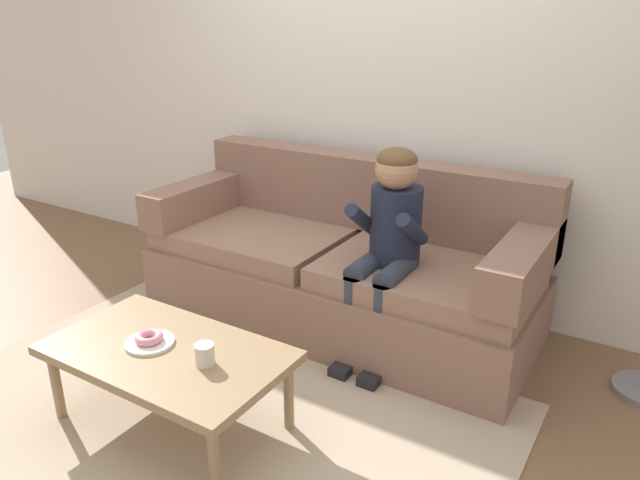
{
  "coord_description": "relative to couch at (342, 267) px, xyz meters",
  "views": [
    {
      "loc": [
        1.61,
        -1.89,
        1.7
      ],
      "look_at": [
        0.16,
        0.45,
        0.65
      ],
      "focal_mm": 33.37,
      "sensor_mm": 36.0,
      "label": 1
    }
  ],
  "objects": [
    {
      "name": "ground",
      "position": [
        -0.06,
        -0.85,
        -0.34
      ],
      "size": [
        10.0,
        10.0,
        0.0
      ],
      "primitive_type": "plane",
      "color": "brown"
    },
    {
      "name": "wall_back",
      "position": [
        -0.06,
        0.55,
        1.06
      ],
      "size": [
        8.0,
        0.1,
        2.8
      ],
      "primitive_type": "cube",
      "color": "silver",
      "rests_on": "ground"
    },
    {
      "name": "area_rug",
      "position": [
        -0.06,
        -1.1,
        -0.33
      ],
      "size": [
        2.62,
        1.72,
        0.01
      ],
      "primitive_type": "cube",
      "color": "tan",
      "rests_on": "ground"
    },
    {
      "name": "couch",
      "position": [
        0.0,
        0.0,
        0.0
      ],
      "size": [
        2.21,
        0.9,
        0.92
      ],
      "color": "#846051",
      "rests_on": "ground"
    },
    {
      "name": "coffee_table",
      "position": [
        -0.15,
        -1.23,
        0.01
      ],
      "size": [
        1.03,
        0.6,
        0.38
      ],
      "color": "#937551",
      "rests_on": "ground"
    },
    {
      "name": "person_child",
      "position": [
        0.38,
        -0.2,
        0.33
      ],
      "size": [
        0.34,
        0.58,
        1.1
      ],
      "color": "#1E2338",
      "rests_on": "ground"
    },
    {
      "name": "plate",
      "position": [
        -0.24,
        -1.24,
        0.05
      ],
      "size": [
        0.21,
        0.21,
        0.01
      ],
      "primitive_type": "cylinder",
      "color": "white",
      "rests_on": "coffee_table"
    },
    {
      "name": "donut",
      "position": [
        -0.24,
        -1.24,
        0.08
      ],
      "size": [
        0.12,
        0.12,
        0.04
      ],
      "primitive_type": "torus",
      "rotation": [
        0.0,
        0.0,
        1.58
      ],
      "color": "pink",
      "rests_on": "plate"
    },
    {
      "name": "mug",
      "position": [
        0.07,
        -1.24,
        0.09
      ],
      "size": [
        0.08,
        0.08,
        0.09
      ],
      "primitive_type": "cylinder",
      "color": "silver",
      "rests_on": "coffee_table"
    }
  ]
}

